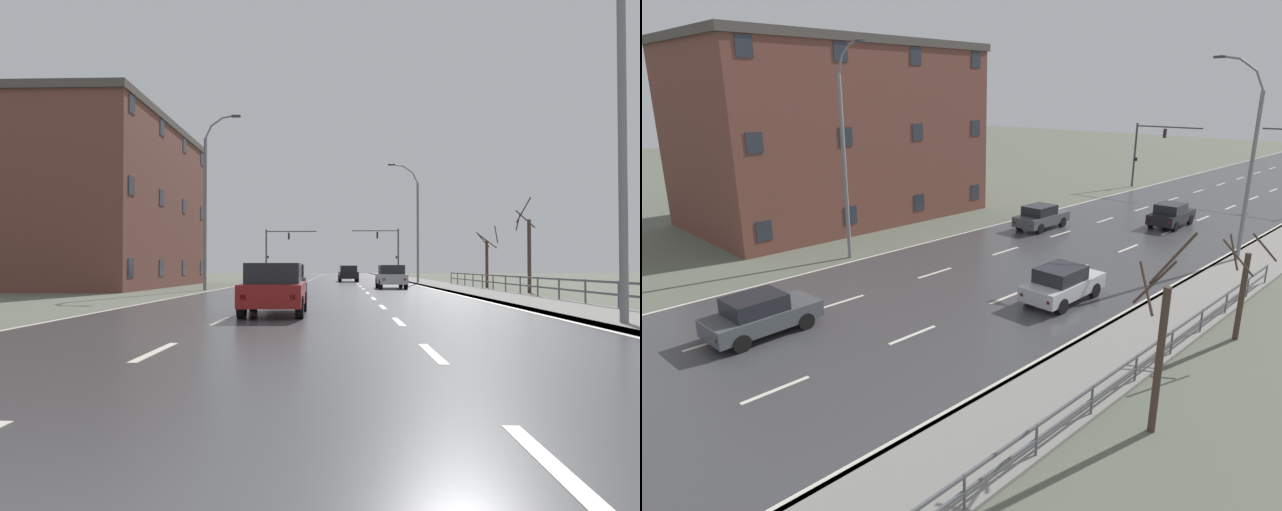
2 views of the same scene
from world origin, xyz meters
The scene contains 13 objects.
ground_plane centered at (0.00, 48.00, -0.06)m, with size 160.00×160.00×0.12m.
road_asphalt_strip centered at (0.00, 60.00, 0.01)m, with size 14.00×120.00×0.03m.
guardrail centered at (9.85, 25.32, 0.71)m, with size 0.07×37.58×1.00m.
street_lamp_midground centered at (7.42, 47.14, 5.09)m, with size 2.65×0.24×10.45m.
street_lamp_left_bank centered at (-7.47, 32.96, 5.41)m, with size 2.31×0.24×11.00m.
traffic_signal_left centered at (-6.70, 64.93, 3.97)m, with size 6.08×0.36×5.90m.
car_far_left centered at (1.65, 52.14, 0.80)m, with size 1.97×4.17×1.57m.
car_mid_centre centered at (4.24, 35.78, 0.80)m, with size 1.89×4.13×1.57m.
car_far_right centered at (-4.15, 45.52, 0.80)m, with size 1.93×4.15×1.57m.
car_near_right centered at (-1.70, 25.14, 0.80)m, with size 1.99×4.18×1.57m.
brick_building centered at (-16.88, 38.26, 5.97)m, with size 11.65×19.47×11.92m.
bare_tree_mid centered at (11.29, 29.68, 2.32)m, with size 1.15×1.72×5.42m.
bare_tree_far centered at (10.93, 37.04, 1.90)m, with size 1.62×1.21×4.22m.
Camera 2 is at (16.44, 17.35, 8.65)m, focal length 30.22 mm.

